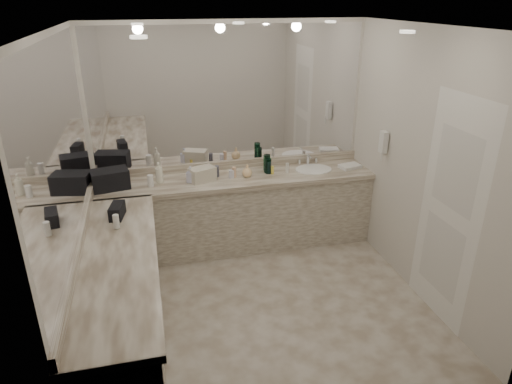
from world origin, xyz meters
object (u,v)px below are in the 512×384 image
object	(u,v)px
sink	(313,170)
cream_cosmetic_case	(202,174)
soap_bottle_a	(159,173)
soap_bottle_c	(247,171)
wall_phone	(384,142)
soap_bottle_b	(191,174)
hand_towel	(350,166)
black_toiletry_bag	(110,179)

from	to	relation	value
sink	cream_cosmetic_case	distance (m)	1.35
soap_bottle_a	soap_bottle_c	world-z (taller)	soap_bottle_a
soap_bottle_a	wall_phone	bearing A→B (deg)	-12.15
soap_bottle_a	soap_bottle_b	distance (m)	0.35
wall_phone	soap_bottle_c	distance (m)	1.55
sink	wall_phone	world-z (taller)	wall_phone
soap_bottle_a	soap_bottle_c	size ratio (longest dim) A/B	1.61
sink	cream_cosmetic_case	world-z (taller)	cream_cosmetic_case
hand_towel	soap_bottle_c	distance (m)	1.28
sink	soap_bottle_a	bearing A→B (deg)	179.31
hand_towel	soap_bottle_b	size ratio (longest dim) A/B	1.34
sink	soap_bottle_c	world-z (taller)	soap_bottle_c
black_toiletry_bag	hand_towel	xyz separation A→B (m)	(2.79, -0.03, -0.09)
wall_phone	soap_bottle_a	size ratio (longest dim) A/B	1.01
hand_towel	soap_bottle_c	bearing A→B (deg)	179.49
wall_phone	black_toiletry_bag	bearing A→B (deg)	170.76
cream_cosmetic_case	hand_towel	xyz separation A→B (m)	(1.80, -0.01, -0.06)
black_toiletry_bag	soap_bottle_b	xyz separation A→B (m)	(0.86, -0.03, -0.02)
black_toiletry_bag	soap_bottle_c	bearing A→B (deg)	-0.57
sink	cream_cosmetic_case	xyz separation A→B (m)	(-1.35, -0.04, 0.09)
wall_phone	cream_cosmetic_case	world-z (taller)	wall_phone
cream_cosmetic_case	soap_bottle_b	xyz separation A→B (m)	(-0.13, -0.01, 0.01)
sink	hand_towel	bearing A→B (deg)	-5.93
black_toiletry_bag	hand_towel	size ratio (longest dim) A/B	1.56
cream_cosmetic_case	sink	bearing A→B (deg)	-20.19
soap_bottle_c	cream_cosmetic_case	bearing A→B (deg)	179.97
sink	wall_phone	size ratio (longest dim) A/B	1.83
hand_towel	soap_bottle_c	size ratio (longest dim) A/B	1.68
wall_phone	soap_bottle_c	bearing A→B (deg)	162.04
wall_phone	black_toiletry_bag	world-z (taller)	wall_phone
wall_phone	soap_bottle_b	bearing A→B (deg)	167.69
wall_phone	soap_bottle_a	distance (m)	2.50
wall_phone	hand_towel	world-z (taller)	wall_phone
black_toiletry_bag	soap_bottle_a	bearing A→B (deg)	4.62
sink	soap_bottle_b	xyz separation A→B (m)	(-1.48, -0.05, 0.10)
wall_phone	hand_towel	xyz separation A→B (m)	(-0.15, 0.45, -0.43)
black_toiletry_bag	soap_bottle_a	distance (m)	0.52
black_toiletry_bag	sink	bearing A→B (deg)	0.50
sink	black_toiletry_bag	xyz separation A→B (m)	(-2.34, -0.02, 0.12)
sink	cream_cosmetic_case	size ratio (longest dim) A/B	1.57
sink	soap_bottle_a	distance (m)	1.82
soap_bottle_a	soap_bottle_b	size ratio (longest dim) A/B	1.28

